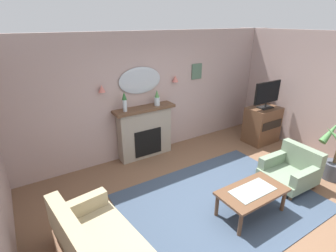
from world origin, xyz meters
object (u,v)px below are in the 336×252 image
(fireplace, at_px, (145,132))
(coffee_table, at_px, (252,193))
(mantel_vase_right, at_px, (157,98))
(tv_cabinet, at_px, (262,125))
(tv_flatscreen, at_px, (267,94))
(armchair_by_coffee_table, at_px, (292,169))
(framed_picture, at_px, (197,71))
(wall_mirror, at_px, (140,80))
(floral_couch, at_px, (99,249))
(mantel_vase_left, at_px, (124,101))
(wall_sconce_right, at_px, (175,79))
(wall_sconce_left, at_px, (102,89))

(fireplace, bearing_deg, coffee_table, -78.57)
(mantel_vase_right, xyz_separation_m, tv_cabinet, (2.53, -0.86, -0.86))
(fireplace, bearing_deg, tv_flatscreen, -17.83)
(coffee_table, xyz_separation_m, armchair_by_coffee_table, (1.30, 0.17, -0.08))
(framed_picture, height_order, tv_cabinet, framed_picture)
(wall_mirror, xyz_separation_m, coffee_table, (0.52, -2.73, -1.33))
(floral_couch, relative_size, armchair_by_coffee_table, 2.13)
(mantel_vase_left, xyz_separation_m, wall_mirror, (0.45, 0.17, 0.33))
(mantel_vase_right, height_order, wall_sconce_right, wall_sconce_right)
(tv_cabinet, bearing_deg, tv_flatscreen, -90.00)
(coffee_table, bearing_deg, framed_picture, 70.37)
(floral_couch, bearing_deg, framed_picture, 36.27)
(coffee_table, relative_size, floral_couch, 0.61)
(tv_cabinet, bearing_deg, armchair_by_coffee_table, -123.39)
(mantel_vase_right, bearing_deg, wall_mirror, 150.46)
(floral_couch, bearing_deg, wall_sconce_left, 67.89)
(wall_sconce_left, distance_m, armchair_by_coffee_table, 3.90)
(mantel_vase_left, xyz_separation_m, coffee_table, (0.97, -2.56, -1.00))
(wall_sconce_left, xyz_separation_m, tv_cabinet, (3.68, -0.98, -1.21))
(wall_mirror, relative_size, tv_flatscreen, 1.14)
(wall_sconce_right, relative_size, armchair_by_coffee_table, 0.17)
(wall_sconce_left, bearing_deg, floral_couch, -112.11)
(fireplace, bearing_deg, wall_sconce_right, 6.16)
(wall_sconce_left, relative_size, framed_picture, 0.39)
(wall_sconce_left, bearing_deg, fireplace, -6.16)
(armchair_by_coffee_table, relative_size, tv_flatscreen, 1.01)
(mantel_vase_left, bearing_deg, framed_picture, 5.27)
(wall_sconce_left, distance_m, coffee_table, 3.27)
(armchair_by_coffee_table, bearing_deg, wall_sconce_right, 111.14)
(mantel_vase_left, height_order, wall_mirror, wall_mirror)
(framed_picture, xyz_separation_m, tv_cabinet, (1.33, -1.04, -1.30))
(mantel_vase_left, xyz_separation_m, floral_couch, (-1.36, -2.25, -1.06))
(fireplace, height_order, armchair_by_coffee_table, fireplace)
(wall_sconce_left, xyz_separation_m, tv_flatscreen, (3.68, -1.00, -0.41))
(tv_flatscreen, bearing_deg, tv_cabinet, 90.00)
(coffee_table, bearing_deg, tv_cabinet, 36.43)
(floral_couch, bearing_deg, tv_flatscreen, 16.46)
(wall_sconce_right, bearing_deg, wall_mirror, 176.63)
(mantel_vase_right, xyz_separation_m, wall_sconce_left, (-1.15, 0.12, 0.35))
(fireplace, bearing_deg, wall_sconce_left, 173.84)
(wall_sconce_right, bearing_deg, coffee_table, -96.95)
(fireplace, distance_m, tv_flatscreen, 3.04)
(coffee_table, relative_size, armchair_by_coffee_table, 1.30)
(wall_mirror, relative_size, floral_couch, 0.53)
(wall_mirror, xyz_separation_m, wall_sconce_right, (0.85, -0.05, -0.05))
(mantel_vase_right, relative_size, armchair_by_coffee_table, 0.40)
(floral_couch, bearing_deg, wall_mirror, 53.17)
(floral_couch, bearing_deg, tv_cabinet, 16.70)
(fireplace, bearing_deg, wall_mirror, 90.00)
(wall_sconce_right, bearing_deg, framed_picture, 5.27)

